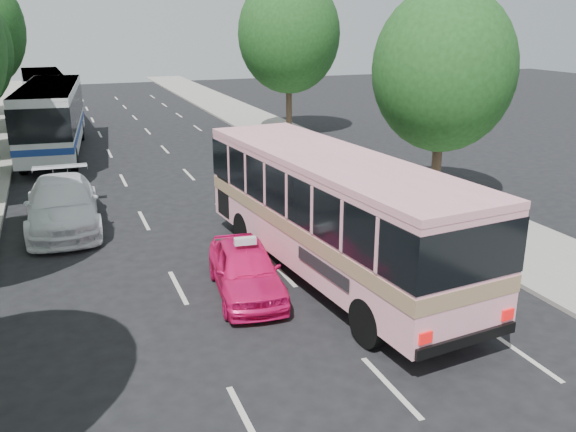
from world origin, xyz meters
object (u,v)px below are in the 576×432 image
tour_coach_rear (45,94)px  pink_taxi (246,269)px  tour_coach_front (52,113)px  white_pickup (63,204)px  pink_bus (331,203)px

tour_coach_rear → pink_taxi: bearing=-83.6°
tour_coach_front → tour_coach_rear: (-0.31, 9.77, -0.10)m
white_pickup → pink_bus: bearing=-45.1°
pink_bus → tour_coach_front: tour_coach_front is taller
pink_taxi → tour_coach_front: bearing=108.7°
tour_coach_front → tour_coach_rear: size_ratio=1.06×
tour_coach_rear → tour_coach_front: bearing=-90.4°
tour_coach_rear → white_pickup: bearing=-91.4°
pink_taxi → tour_coach_front: (-4.17, 19.86, 1.47)m
pink_bus → white_pickup: size_ratio=1.91×
pink_taxi → tour_coach_rear: bearing=105.5°
pink_bus → tour_coach_rear: size_ratio=0.94×
tour_coach_front → pink_taxi: bearing=-72.8°
pink_bus → white_pickup: (-6.63, 6.96, -1.28)m
pink_taxi → tour_coach_front: 20.34m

